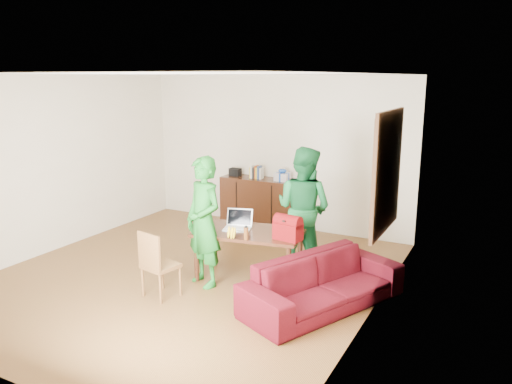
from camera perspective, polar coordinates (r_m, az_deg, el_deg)
The scene contains 10 objects.
room at distance 6.71m, azimuth -7.31°, elevation 1.24°, with size 5.20×5.70×2.90m.
table at distance 6.69m, azimuth -0.80°, elevation -5.10°, with size 1.53×1.03×0.67m.
chair at distance 6.36m, azimuth -10.88°, elevation -9.56°, with size 0.45×0.44×0.86m.
person_near at distance 6.45m, azimuth -5.99°, elevation -3.42°, with size 0.62×0.41×1.70m, color #16641C.
person_far at distance 7.01m, azimuth 5.45°, elevation -1.89°, with size 0.85×0.66×1.74m, color #166630.
laptop at distance 6.71m, azimuth -2.17°, elevation -3.93°, with size 0.41×0.34×0.25m.
bananas at distance 6.36m, azimuth -2.81°, elevation -5.06°, with size 0.16×0.10×0.06m, color gold, non-canonical shape.
bottle at distance 6.29m, azimuth -1.14°, elevation -4.68°, with size 0.06×0.06×0.18m, color brown.
red_bag at distance 6.29m, azimuth 3.67°, elevation -4.34°, with size 0.34×0.20×0.25m, color maroon.
sofa at distance 6.02m, azimuth 7.68°, elevation -10.25°, with size 2.04×0.80×0.60m, color #3B070C.
Camera 1 is at (3.79, -5.25, 2.67)m, focal length 35.00 mm.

